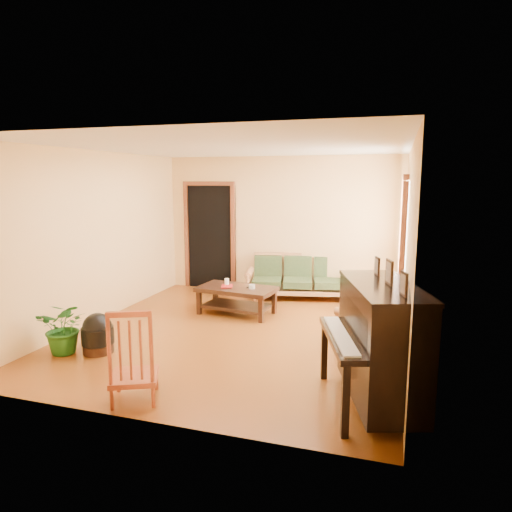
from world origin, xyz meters
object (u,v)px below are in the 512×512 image
(coffee_table, at_px, (237,300))
(ceramic_crock, at_px, (388,297))
(piano, at_px, (381,345))
(sofa, at_px, (298,277))
(potted_plant, at_px, (65,327))
(armchair, at_px, (368,314))
(footstool, at_px, (98,338))
(red_chair, at_px, (133,354))

(coffee_table, distance_m, ceramic_crock, 2.66)
(piano, relative_size, ceramic_crock, 4.88)
(sofa, bearing_deg, potted_plant, -134.23)
(sofa, bearing_deg, armchair, -66.73)
(footstool, distance_m, ceramic_crock, 4.83)
(red_chair, xyz_separation_m, ceramic_crock, (2.32, 4.33, -0.34))
(armchair, height_order, potted_plant, armchair)
(sofa, xyz_separation_m, footstool, (-1.85, -3.39, -0.21))
(potted_plant, bearing_deg, sofa, 57.75)
(sofa, bearing_deg, piano, -78.65)
(coffee_table, xyz_separation_m, piano, (2.34, -2.45, 0.38))
(coffee_table, relative_size, red_chair, 1.28)
(coffee_table, relative_size, piano, 0.91)
(piano, bearing_deg, sofa, 95.84)
(ceramic_crock, bearing_deg, potted_plant, -137.51)
(footstool, bearing_deg, armchair, 24.03)
(piano, bearing_deg, ceramic_crock, 72.53)
(footstool, height_order, ceramic_crock, footstool)
(sofa, xyz_separation_m, potted_plant, (-2.22, -3.52, -0.06))
(ceramic_crock, bearing_deg, piano, -89.97)
(armchair, distance_m, potted_plant, 3.93)
(ceramic_crock, bearing_deg, armchair, -96.62)
(footstool, relative_size, red_chair, 0.42)
(coffee_table, bearing_deg, footstool, -117.77)
(footstool, xyz_separation_m, potted_plant, (-0.38, -0.13, 0.15))
(ceramic_crock, height_order, potted_plant, potted_plant)
(red_chair, height_order, ceramic_crock, red_chair)
(footstool, bearing_deg, piano, -5.53)
(armchair, bearing_deg, piano, -61.65)
(ceramic_crock, bearing_deg, sofa, 179.37)
(footstool, xyz_separation_m, ceramic_crock, (3.45, 3.37, -0.05))
(armchair, bearing_deg, sofa, 146.32)
(red_chair, height_order, potted_plant, red_chair)
(red_chair, relative_size, ceramic_crock, 3.45)
(sofa, bearing_deg, ceramic_crock, -12.61)
(armchair, height_order, footstool, armchair)
(coffee_table, relative_size, ceramic_crock, 4.42)
(footstool, bearing_deg, potted_plant, -160.67)
(piano, bearing_deg, red_chair, 177.47)
(piano, xyz_separation_m, ceramic_crock, (-0.00, 3.71, -0.46))
(sofa, bearing_deg, footstool, -130.54)
(piano, xyz_separation_m, footstool, (-3.45, 0.33, -0.41))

